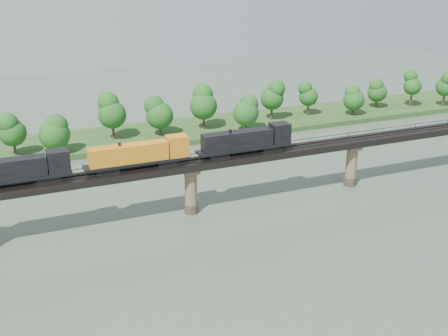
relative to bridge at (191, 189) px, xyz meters
name	(u,v)px	position (x,y,z in m)	size (l,w,h in m)	color
ground	(252,283)	(0.00, -30.00, -5.46)	(400.00, 400.00, 0.00)	#3D4E3E
far_bank	(129,137)	(0.00, 55.00, -4.66)	(300.00, 24.00, 1.60)	#26461C
bridge	(191,189)	(0.00, 0.00, 0.00)	(236.00, 30.00, 11.50)	#473A2D
bridge_superstructure	(190,160)	(0.00, 0.00, 6.33)	(220.00, 4.90, 0.75)	black
far_treeline	(103,118)	(-8.21, 50.52, 3.37)	(289.06, 17.54, 13.60)	#382619
freight_train	(99,160)	(-18.59, 0.00, 8.85)	(85.31, 3.32, 5.87)	black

